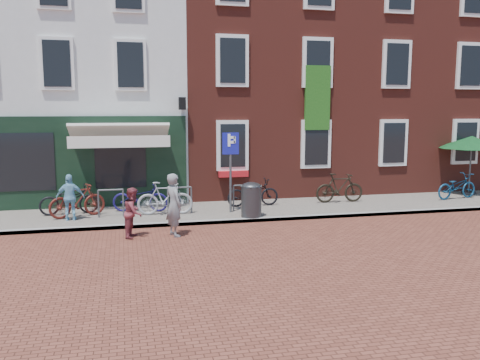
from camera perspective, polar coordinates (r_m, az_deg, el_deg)
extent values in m
plane|color=brown|center=(14.42, -0.30, -4.90)|extent=(80.00, 80.00, 0.00)
cube|color=slate|center=(16.07, 2.00, -3.37)|extent=(24.00, 3.00, 0.10)
cube|color=silver|center=(20.84, -18.61, 11.13)|extent=(8.00, 8.00, 9.00)
cube|color=maroon|center=(21.40, 0.81, 12.79)|extent=(6.00, 8.00, 10.00)
cube|color=maroon|center=(23.56, 15.46, 12.07)|extent=(6.00, 8.00, 10.00)
cylinder|color=#363739|center=(14.71, 1.29, -2.48)|extent=(0.59, 0.59, 0.89)
ellipsoid|color=#363739|center=(14.62, 1.29, -0.51)|extent=(0.59, 0.59, 0.27)
cylinder|color=#4C4C4F|center=(15.25, -1.08, 0.83)|extent=(0.07, 0.07, 2.43)
cube|color=#181B9A|center=(15.15, -1.07, 4.15)|extent=(0.50, 0.04, 0.65)
cylinder|color=#4C4C4F|center=(20.59, 24.38, -1.31)|extent=(0.50, 0.50, 0.08)
cylinder|color=#4C4C4F|center=(20.47, 24.54, 1.37)|extent=(0.06, 0.06, 2.02)
cone|color=#10471D|center=(20.39, 24.70, 4.19)|extent=(2.40, 2.40, 0.45)
imported|color=gray|center=(12.96, -7.46, -2.80)|extent=(0.57, 0.69, 1.61)
imported|color=brown|center=(13.05, -11.95, -3.60)|extent=(0.64, 0.73, 1.27)
imported|color=#77B3D1|center=(14.99, -18.61, -1.87)|extent=(0.77, 0.33, 1.31)
imported|color=black|center=(15.87, -18.74, -2.12)|extent=(1.75, 0.78, 0.89)
imported|color=#591C15|center=(15.40, -17.89, -2.20)|extent=(1.70, 1.06, 0.99)
imported|color=navy|center=(15.77, -11.19, -1.91)|extent=(1.79, 0.96, 0.89)
imported|color=#9E9EA0|center=(15.18, -8.46, -2.04)|extent=(1.67, 0.57, 0.99)
imported|color=black|center=(16.33, 1.46, -1.42)|extent=(1.71, 0.64, 0.89)
imported|color=black|center=(17.29, 11.17, -0.87)|extent=(1.67, 0.54, 0.99)
imported|color=navy|center=(19.20, 23.27, -0.65)|extent=(1.78, 0.90, 0.89)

